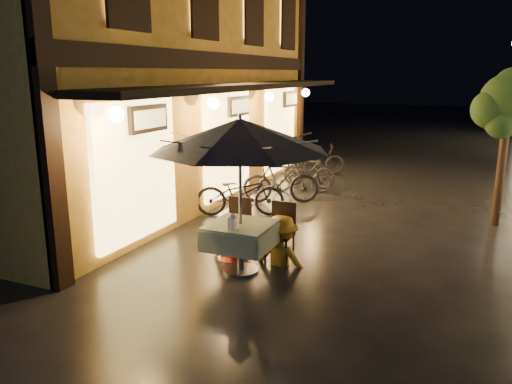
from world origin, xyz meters
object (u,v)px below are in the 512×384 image
at_px(patio_umbrella, 240,135).
at_px(person_yellow, 282,217).
at_px(bicycle_0, 240,193).
at_px(cafe_table, 241,236).
at_px(table_lantern, 232,220).
at_px(person_orange, 231,214).

relative_size(patio_umbrella, person_yellow, 1.74).
bearing_deg(bicycle_0, person_yellow, -166.18).
relative_size(cafe_table, patio_umbrella, 0.36).
distance_m(patio_umbrella, person_yellow, 1.55).
xyz_separation_m(cafe_table, patio_umbrella, (0.00, -0.00, 1.56)).
height_order(cafe_table, patio_umbrella, patio_umbrella).
bearing_deg(table_lantern, person_orange, 117.54).
height_order(person_yellow, bicycle_0, person_yellow).
xyz_separation_m(cafe_table, table_lantern, (0.00, -0.28, 0.33)).
bearing_deg(person_yellow, bicycle_0, -50.18).
height_order(cafe_table, person_yellow, person_yellow).
relative_size(person_yellow, bicycle_0, 0.82).
bearing_deg(person_yellow, patio_umbrella, 53.73).
relative_size(person_orange, bicycle_0, 0.79).
xyz_separation_m(patio_umbrella, person_orange, (-0.41, 0.50, -1.40)).
distance_m(cafe_table, person_orange, 0.67).
height_order(cafe_table, bicycle_0, bicycle_0).
height_order(patio_umbrella, table_lantern, patio_umbrella).
bearing_deg(person_orange, bicycle_0, -64.98).
xyz_separation_m(cafe_table, person_orange, (-0.41, 0.50, 0.17)).
xyz_separation_m(table_lantern, person_orange, (-0.41, 0.79, -0.16)).
distance_m(patio_umbrella, table_lantern, 1.26).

